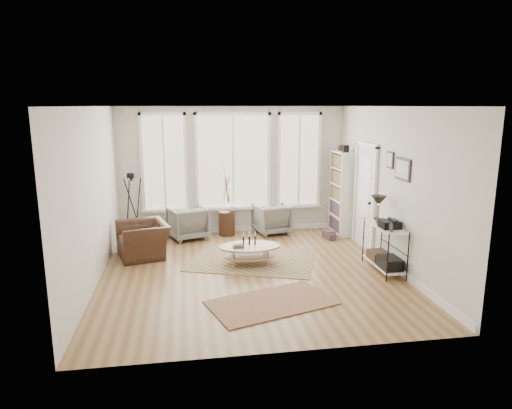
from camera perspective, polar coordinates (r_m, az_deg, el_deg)
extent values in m
plane|color=olive|center=(8.24, -0.73, -8.42)|extent=(5.50, 5.50, 0.00)
plane|color=white|center=(7.71, -0.79, 12.18)|extent=(5.50, 5.50, 0.00)
cube|color=beige|center=(10.54, -2.90, 4.28)|extent=(5.20, 0.04, 2.90)
cube|color=beige|center=(5.21, 3.56, -4.05)|extent=(5.20, 0.04, 2.90)
cube|color=beige|center=(7.92, -19.74, 0.90)|extent=(0.04, 5.50, 2.90)
cube|color=beige|center=(8.60, 16.65, 1.97)|extent=(0.04, 5.50, 2.90)
cube|color=white|center=(10.81, -2.81, -3.04)|extent=(5.10, 0.04, 0.12)
cube|color=white|center=(8.94, 16.02, -6.83)|extent=(0.03, 5.40, 0.12)
cube|color=tan|center=(10.50, -2.90, 5.35)|extent=(1.60, 0.03, 2.10)
cube|color=tan|center=(10.45, -11.41, 5.09)|extent=(0.90, 0.03, 2.10)
cube|color=tan|center=(10.77, 5.37, 5.48)|extent=(0.90, 0.03, 2.10)
cube|color=white|center=(10.48, -2.89, 5.33)|extent=(1.74, 0.06, 2.24)
cube|color=white|center=(10.43, -11.42, 5.08)|extent=(1.04, 0.06, 2.24)
cube|color=white|center=(10.75, 5.39, 5.47)|extent=(1.04, 0.06, 2.24)
cube|color=white|center=(10.64, -2.81, -0.46)|extent=(4.10, 0.12, 0.06)
cube|color=silver|center=(9.70, 13.48, 0.86)|extent=(0.04, 0.88, 2.10)
cube|color=white|center=(9.65, 13.45, 2.31)|extent=(0.01, 0.55, 1.20)
cube|color=white|center=(9.25, 14.54, 0.26)|extent=(0.06, 0.08, 2.18)
cube|color=white|center=(10.14, 12.36, 1.40)|extent=(0.06, 0.08, 2.18)
cube|color=white|center=(9.54, 13.72, 7.28)|extent=(0.06, 1.06, 0.08)
sphere|color=black|center=(9.39, 13.97, 0.15)|extent=(0.06, 0.06, 0.06)
cube|color=white|center=(10.27, 11.31, 1.02)|extent=(0.30, 0.03, 1.90)
cube|color=white|center=(11.03, 9.85, 1.84)|extent=(0.30, 0.03, 1.90)
cube|color=white|center=(10.70, 11.31, 1.46)|extent=(0.02, 0.85, 1.90)
cube|color=white|center=(10.65, 10.56, 1.44)|extent=(0.30, 0.81, 1.90)
cube|color=maroon|center=(10.65, 10.56, 1.44)|extent=(0.24, 0.75, 1.76)
cube|color=black|center=(10.32, 11.15, 6.86)|extent=(0.12, 0.10, 0.16)
sphere|color=#392217|center=(10.65, 10.50, 6.99)|extent=(0.14, 0.14, 0.14)
cube|color=white|center=(8.58, 15.63, -7.19)|extent=(0.37, 1.07, 0.03)
cube|color=white|center=(8.38, 15.90, -2.67)|extent=(0.37, 1.07, 0.02)
cylinder|color=black|center=(7.96, 16.14, -6.45)|extent=(0.02, 0.02, 0.85)
cylinder|color=black|center=(8.11, 18.46, -6.24)|extent=(0.02, 0.02, 0.85)
cylinder|color=black|center=(8.88, 13.27, -4.34)|extent=(0.02, 0.02, 0.85)
cylinder|color=black|center=(9.02, 15.40, -4.19)|extent=(0.02, 0.02, 0.85)
cylinder|color=black|center=(8.67, 14.97, -1.74)|extent=(0.14, 0.14, 0.02)
cylinder|color=black|center=(8.64, 15.02, -0.84)|extent=(0.02, 0.02, 0.30)
cone|color=black|center=(8.60, 15.09, 0.46)|extent=(0.28, 0.28, 0.18)
cube|color=black|center=(8.23, 16.37, -2.36)|extent=(0.32, 0.30, 0.13)
cube|color=black|center=(8.33, 16.38, -7.03)|extent=(0.32, 0.45, 0.20)
cube|color=#392217|center=(8.74, 15.07, -6.18)|extent=(0.32, 0.40, 0.16)
cube|color=black|center=(7.95, 16.54, -2.81)|extent=(0.02, 0.10, 0.14)
cube|color=black|center=(8.42, 14.98, -1.94)|extent=(0.02, 0.10, 0.12)
cube|color=black|center=(8.18, 17.89, 4.22)|extent=(0.03, 0.52, 0.38)
cube|color=white|center=(8.17, 17.80, 4.22)|extent=(0.01, 0.44, 0.30)
cube|color=black|center=(8.61, 16.45, 5.36)|extent=(0.03, 0.24, 0.30)
cube|color=white|center=(8.61, 16.36, 5.36)|extent=(0.01, 0.18, 0.24)
cube|color=brown|center=(8.86, -0.45, -6.87)|extent=(2.77, 2.41, 0.01)
cube|color=brown|center=(7.02, 1.93, -12.13)|extent=(2.06, 1.54, 0.01)
ellipsoid|color=tan|center=(8.59, -0.79, -6.41)|extent=(0.97, 0.61, 0.03)
ellipsoid|color=tan|center=(8.53, -0.79, -5.26)|extent=(1.14, 0.72, 0.04)
cylinder|color=tan|center=(8.38, -2.77, -6.90)|extent=(0.03, 0.03, 0.32)
cylinder|color=tan|center=(8.47, 1.51, -6.69)|extent=(0.03, 0.03, 0.32)
cylinder|color=tan|center=(8.72, -3.03, -6.13)|extent=(0.03, 0.03, 0.32)
cylinder|color=tan|center=(8.80, 1.09, -5.94)|extent=(0.03, 0.03, 0.32)
cylinder|color=black|center=(8.53, -1.56, -4.57)|extent=(0.03, 0.03, 0.16)
cylinder|color=black|center=(8.54, -0.84, -4.54)|extent=(0.03, 0.03, 0.16)
cylinder|color=black|center=(8.56, -0.12, -4.50)|extent=(0.03, 0.03, 0.16)
cube|color=#374E2B|center=(8.41, -2.18, -5.20)|extent=(0.20, 0.14, 0.05)
imported|color=gray|center=(10.27, -8.55, -2.25)|extent=(1.00, 1.01, 0.72)
imported|color=gray|center=(10.59, 1.98, -1.76)|extent=(0.89, 0.91, 0.69)
cylinder|color=#392217|center=(10.46, -3.67, -2.33)|extent=(0.37, 0.37, 0.56)
imported|color=silver|center=(10.38, -2.97, -0.17)|extent=(0.25, 0.25, 0.24)
imported|color=#392217|center=(9.25, -13.92, -4.27)|extent=(1.24, 1.15, 0.67)
cylinder|color=black|center=(10.06, -15.33, 3.08)|extent=(0.06, 0.06, 0.06)
cube|color=black|center=(10.05, -15.36, 3.50)|extent=(0.17, 0.14, 0.11)
cylinder|color=black|center=(9.97, -15.41, 3.43)|extent=(0.06, 0.09, 0.06)
cube|color=maroon|center=(10.37, 9.09, -3.71)|extent=(0.27, 0.30, 0.17)
cube|color=maroon|center=(10.27, 9.29, -3.97)|extent=(0.21, 0.25, 0.14)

